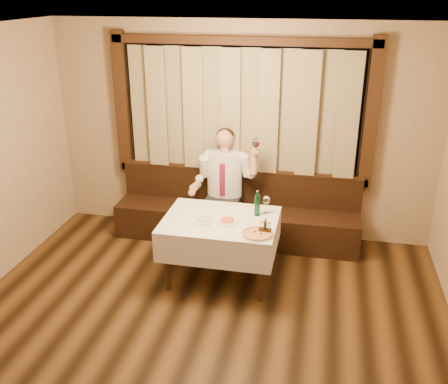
% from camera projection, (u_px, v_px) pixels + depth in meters
% --- Properties ---
extents(room, '(5.01, 6.01, 2.81)m').
position_uv_depth(room, '(203.00, 180.00, 4.61)').
color(room, black).
rests_on(room, ground).
extents(banquette, '(3.20, 0.61, 0.94)m').
position_uv_depth(banquette, '(237.00, 217.00, 6.65)').
color(banquette, black).
rests_on(banquette, ground).
extents(dining_table, '(1.27, 0.97, 0.76)m').
position_uv_depth(dining_table, '(220.00, 227.00, 5.59)').
color(dining_table, black).
rests_on(dining_table, ground).
extents(pizza, '(0.34, 0.34, 0.04)m').
position_uv_depth(pizza, '(258.00, 234.00, 5.19)').
color(pizza, white).
rests_on(pizza, dining_table).
extents(pasta_red, '(0.25, 0.25, 0.09)m').
position_uv_depth(pasta_red, '(228.00, 219.00, 5.47)').
color(pasta_red, white).
rests_on(pasta_red, dining_table).
extents(pasta_cream, '(0.24, 0.24, 0.08)m').
position_uv_depth(pasta_cream, '(204.00, 219.00, 5.48)').
color(pasta_cream, white).
rests_on(pasta_cream, dining_table).
extents(green_bottle, '(0.07, 0.07, 0.30)m').
position_uv_depth(green_bottle, '(257.00, 205.00, 5.60)').
color(green_bottle, '#125632').
rests_on(green_bottle, dining_table).
extents(table_wine_glass, '(0.08, 0.08, 0.21)m').
position_uv_depth(table_wine_glass, '(266.00, 201.00, 5.63)').
color(table_wine_glass, white).
rests_on(table_wine_glass, dining_table).
extents(cruet_caddy, '(0.14, 0.08, 0.14)m').
position_uv_depth(cruet_caddy, '(265.00, 228.00, 5.23)').
color(cruet_caddy, black).
rests_on(cruet_caddy, dining_table).
extents(seated_man, '(0.85, 0.64, 1.51)m').
position_uv_depth(seated_man, '(224.00, 179.00, 6.38)').
color(seated_man, black).
rests_on(seated_man, ground).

